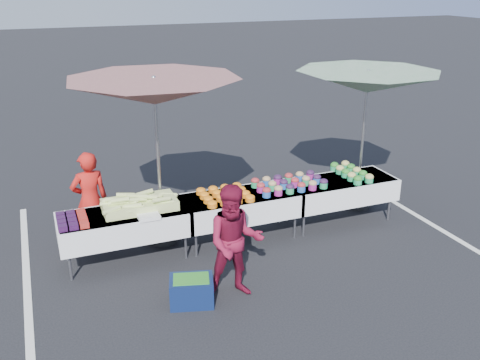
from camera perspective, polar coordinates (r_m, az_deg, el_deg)
name	(u,v)px	position (r m, az deg, el deg)	size (l,w,h in m)	color
ground	(240,238)	(8.58, 0.00, -6.25)	(80.00, 80.00, 0.00)	black
stripe_left	(27,278)	(8.11, -21.82, -9.64)	(0.10, 5.00, 0.00)	silver
stripe_right	(404,208)	(10.10, 17.12, -2.88)	(0.10, 5.00, 0.00)	silver
table_left	(124,224)	(7.90, -12.24, -4.56)	(1.86, 0.81, 0.75)	white
table_center	(240,205)	(8.33, 0.00, -2.68)	(1.86, 0.81, 0.75)	white
table_right	(340,189)	(9.11, 10.58, -0.95)	(1.86, 0.81, 0.75)	white
berry_punnets	(72,220)	(7.70, -17.48, -4.09)	(0.40, 0.54, 0.08)	black
corn_pile	(139,204)	(7.87, -10.73, -2.50)	(1.16, 0.57, 0.26)	#A0C967
plastic_bags	(149,216)	(7.60, -9.72, -3.84)	(0.30, 0.25, 0.05)	white
carrot_bowls	(225,195)	(8.16, -1.60, -1.57)	(0.75, 0.69, 0.11)	#C96B16
potato_cups	(289,183)	(8.57, 5.28, -0.30)	(1.14, 0.58, 0.16)	#255AB1
bean_baskets	(351,172)	(9.22, 11.78, 0.83)	(0.36, 0.86, 0.15)	#26995C
vendor	(90,200)	(8.38, -15.70, -2.06)	(0.55, 0.36, 1.52)	red
customer	(235,242)	(6.82, -0.55, -6.65)	(0.74, 0.58, 1.53)	maroon
umbrella_left	(154,93)	(7.83, -9.11, 9.20)	(3.18, 3.18, 2.61)	black
umbrella_right	(367,83)	(9.32, 13.43, 10.04)	(3.13, 3.13, 2.48)	black
storage_bin	(192,290)	(6.96, -5.19, -11.62)	(0.64, 0.53, 0.36)	#0D1B43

